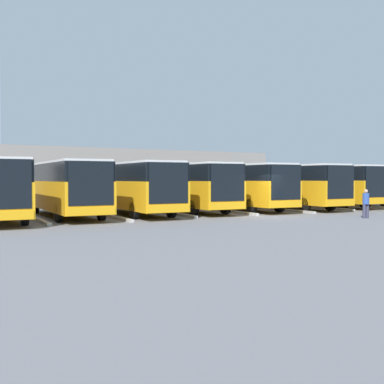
# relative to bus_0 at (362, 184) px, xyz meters

# --- Properties ---
(ground_plane) EXTENTS (600.00, 600.00, 0.00)m
(ground_plane) POSITION_rel_bus_0_xyz_m (14.49, 4.97, -1.82)
(ground_plane) COLOR slate
(bus_0) EXTENTS (3.31, 11.36, 3.25)m
(bus_0) POSITION_rel_bus_0_xyz_m (0.00, 0.00, 0.00)
(bus_0) COLOR orange
(bus_0) RESTS_ON ground_plane
(curb_divider_0) EXTENTS (0.71, 7.05, 0.15)m
(curb_divider_0) POSITION_rel_bus_0_xyz_m (2.07, 1.66, -1.74)
(curb_divider_0) COLOR #B2B2AD
(curb_divider_0) RESTS_ON ground_plane
(bus_1) EXTENTS (3.31, 11.36, 3.25)m
(bus_1) POSITION_rel_bus_0_xyz_m (4.14, -0.53, 0.00)
(bus_1) COLOR orange
(bus_1) RESTS_ON ground_plane
(curb_divider_1) EXTENTS (0.71, 7.05, 0.15)m
(curb_divider_1) POSITION_rel_bus_0_xyz_m (6.21, 1.13, -1.74)
(curb_divider_1) COLOR #B2B2AD
(curb_divider_1) RESTS_ON ground_plane
(bus_2) EXTENTS (3.31, 11.36, 3.25)m
(bus_2) POSITION_rel_bus_0_xyz_m (8.28, -0.14, 0.00)
(bus_2) COLOR orange
(bus_2) RESTS_ON ground_plane
(curb_divider_2) EXTENTS (0.71, 7.05, 0.15)m
(curb_divider_2) POSITION_rel_bus_0_xyz_m (10.35, 1.52, -1.74)
(curb_divider_2) COLOR #B2B2AD
(curb_divider_2) RESTS_ON ground_plane
(bus_3) EXTENTS (3.31, 11.36, 3.25)m
(bus_3) POSITION_rel_bus_0_xyz_m (12.42, -0.80, 0.00)
(bus_3) COLOR orange
(bus_3) RESTS_ON ground_plane
(curb_divider_3) EXTENTS (0.71, 7.05, 0.15)m
(curb_divider_3) POSITION_rel_bus_0_xyz_m (14.49, 0.86, -1.74)
(curb_divider_3) COLOR #B2B2AD
(curb_divider_3) RESTS_ON ground_plane
(bus_4) EXTENTS (3.31, 11.36, 3.25)m
(bus_4) POSITION_rel_bus_0_xyz_m (16.57, -1.18, 0.00)
(bus_4) COLOR orange
(bus_4) RESTS_ON ground_plane
(curb_divider_4) EXTENTS (0.71, 7.05, 0.15)m
(curb_divider_4) POSITION_rel_bus_0_xyz_m (18.64, 0.47, -1.74)
(curb_divider_4) COLOR #B2B2AD
(curb_divider_4) RESTS_ON ground_plane
(bus_5) EXTENTS (3.31, 11.36, 3.25)m
(bus_5) POSITION_rel_bus_0_xyz_m (20.71, -0.75, 0.00)
(bus_5) COLOR orange
(bus_5) RESTS_ON ground_plane
(curb_divider_5) EXTENTS (0.71, 7.05, 0.15)m
(curb_divider_5) POSITION_rel_bus_0_xyz_m (22.78, 0.91, -1.74)
(curb_divider_5) COLOR #B2B2AD
(curb_divider_5) RESTS_ON ground_plane
(bus_6) EXTENTS (3.31, 11.36, 3.25)m
(bus_6) POSITION_rel_bus_0_xyz_m (24.85, -1.06, 0.00)
(bus_6) COLOR orange
(bus_6) RESTS_ON ground_plane
(curb_divider_6) EXTENTS (0.71, 7.05, 0.15)m
(curb_divider_6) POSITION_rel_bus_0_xyz_m (26.92, 0.60, -1.74)
(curb_divider_6) COLOR #B2B2AD
(curb_divider_6) RESTS_ON ground_plane
(pedestrian) EXTENTS (0.46, 0.46, 1.66)m
(pedestrian) POSITION_rel_bus_0_xyz_m (10.51, 8.91, -0.93)
(pedestrian) COLOR #38384C
(pedestrian) RESTS_ON ground_plane
(station_building) EXTENTS (35.25, 11.13, 5.18)m
(station_building) POSITION_rel_bus_0_xyz_m (14.49, -20.34, 0.81)
(station_building) COLOR gray
(station_building) RESTS_ON ground_plane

